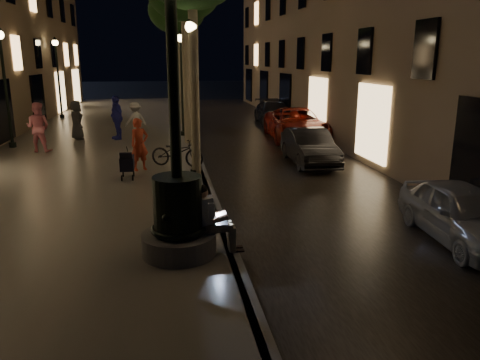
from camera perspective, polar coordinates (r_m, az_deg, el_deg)
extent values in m
plane|color=black|center=(21.63, -5.96, 4.53)|extent=(120.00, 120.00, 0.00)
cube|color=black|center=(22.00, 1.89, 4.80)|extent=(6.00, 45.00, 0.02)
cube|color=slate|center=(21.76, -16.56, 4.33)|extent=(8.00, 45.00, 0.20)
cube|color=#59595B|center=(21.61, -5.97, 4.79)|extent=(0.25, 45.00, 0.20)
cylinder|color=#59595B|center=(8.93, -7.43, -7.67)|extent=(1.40, 1.40, 0.40)
cylinder|color=black|center=(8.68, -7.59, -3.09)|extent=(0.90, 0.90, 1.10)
torus|color=black|center=(8.82, -7.49, -5.87)|extent=(1.04, 1.04, 0.10)
torus|color=black|center=(8.56, -7.68, -0.54)|extent=(0.89, 0.89, 0.09)
cylinder|color=black|center=(8.28, -8.10, 11.23)|extent=(0.20, 0.20, 3.20)
cube|color=tan|center=(8.85, -3.91, -5.78)|extent=(0.35, 0.23, 0.18)
cube|color=white|center=(8.74, -4.34, -3.76)|extent=(0.44, 0.25, 0.55)
sphere|color=tan|center=(8.63, -4.58, -1.49)|extent=(0.21, 0.21, 0.21)
sphere|color=black|center=(8.62, -4.65, -1.25)|extent=(0.21, 0.21, 0.21)
cube|color=tan|center=(8.80, -2.33, -5.90)|extent=(0.45, 0.13, 0.14)
cube|color=tan|center=(8.96, -2.47, -5.51)|extent=(0.45, 0.13, 0.14)
cube|color=tan|center=(8.91, -0.93, -7.30)|extent=(0.13, 0.12, 0.49)
cube|color=tan|center=(9.07, -1.10, -6.89)|extent=(0.13, 0.12, 0.49)
cube|color=black|center=(9.01, -0.31, -8.61)|extent=(0.25, 0.10, 0.03)
cube|color=black|center=(9.17, -0.48, -8.18)|extent=(0.25, 0.10, 0.03)
cube|color=black|center=(8.85, -2.28, -5.22)|extent=(0.23, 0.32, 0.02)
cube|color=black|center=(8.80, -3.30, -4.62)|extent=(0.08, 0.32, 0.21)
cube|color=#ACC7F6|center=(8.80, -3.21, -4.61)|extent=(0.06, 0.29, 0.18)
cylinder|color=#6B604C|center=(14.34, -5.55, 10.29)|extent=(0.28, 0.28, 5.00)
cylinder|color=#6B604C|center=(20.32, -6.57, 11.67)|extent=(0.28, 0.28, 5.10)
cylinder|color=#6B604C|center=(26.31, -7.45, 12.09)|extent=(0.28, 0.28, 4.90)
ellipsoid|color=black|center=(26.39, -7.72, 19.81)|extent=(3.00, 3.00, 2.40)
cylinder|color=#6B604C|center=(32.30, -7.70, 12.80)|extent=(0.28, 0.28, 5.20)
ellipsoid|color=black|center=(32.40, -7.93, 19.35)|extent=(3.00, 3.00, 2.40)
cylinder|color=black|center=(14.71, -5.52, 0.93)|extent=(0.28, 0.28, 0.20)
cylinder|color=black|center=(14.36, -5.72, 9.09)|extent=(0.12, 0.12, 4.40)
sphere|color=#FFD88C|center=(14.32, -5.96, 18.09)|extent=(0.36, 0.36, 0.36)
cone|color=black|center=(14.34, -5.99, 19.08)|extent=(0.30, 0.30, 0.22)
cylinder|color=black|center=(22.55, -6.90, 5.69)|extent=(0.28, 0.28, 0.20)
cylinder|color=black|center=(22.33, -7.06, 11.02)|extent=(0.12, 0.12, 4.40)
sphere|color=#FFD88C|center=(22.30, -7.25, 16.80)|extent=(0.36, 0.36, 0.36)
cone|color=black|center=(22.31, -7.27, 17.44)|extent=(0.30, 0.30, 0.22)
cylinder|color=black|center=(30.48, -7.57, 7.99)|extent=(0.28, 0.28, 0.20)
cylinder|color=black|center=(30.31, -7.71, 11.93)|extent=(0.12, 0.12, 4.40)
sphere|color=#FFD88C|center=(30.29, -7.86, 16.18)|extent=(0.36, 0.36, 0.36)
cone|color=black|center=(30.30, -7.87, 16.66)|extent=(0.30, 0.30, 0.22)
cylinder|color=black|center=(38.43, -7.97, 9.33)|extent=(0.28, 0.28, 0.20)
cylinder|color=black|center=(38.30, -8.08, 12.46)|extent=(0.12, 0.12, 4.40)
sphere|color=#FFD88C|center=(38.29, -8.21, 15.83)|extent=(0.36, 0.36, 0.36)
cone|color=black|center=(38.29, -8.22, 16.20)|extent=(0.30, 0.30, 0.22)
cylinder|color=black|center=(21.48, -25.96, 3.87)|extent=(0.28, 0.28, 0.20)
cylinder|color=black|center=(21.24, -26.60, 9.43)|extent=(0.12, 0.12, 4.40)
cylinder|color=black|center=(31.09, -20.86, 7.29)|extent=(0.28, 0.28, 0.20)
cylinder|color=black|center=(30.93, -21.22, 11.14)|extent=(0.12, 0.12, 4.40)
sphere|color=#FFD88C|center=(30.91, -21.62, 15.30)|extent=(0.36, 0.36, 0.36)
cone|color=black|center=(30.92, -21.66, 15.76)|extent=(0.30, 0.30, 0.22)
cube|color=black|center=(14.57, -13.60, 2.02)|extent=(0.40, 0.67, 0.40)
cube|color=black|center=(14.21, -13.75, 2.80)|extent=(0.36, 0.15, 0.26)
cylinder|color=black|center=(14.42, -14.21, 0.21)|extent=(0.04, 0.18, 0.18)
cylinder|color=black|center=(14.39, -12.94, 0.26)|extent=(0.04, 0.18, 0.18)
cylinder|color=black|center=(14.94, -14.05, 0.72)|extent=(0.04, 0.18, 0.18)
cylinder|color=black|center=(14.91, -12.82, 0.77)|extent=(0.04, 0.18, 0.18)
cylinder|color=black|center=(14.85, -13.58, 3.66)|extent=(0.03, 0.40, 0.25)
imported|color=#A3A7AA|center=(10.88, 25.48, -3.68)|extent=(1.69, 3.72, 1.24)
imported|color=black|center=(17.25, 8.45, 4.02)|extent=(1.48, 3.91, 1.28)
imported|color=maroon|center=(22.39, 6.85, 6.77)|extent=(2.86, 5.52, 1.49)
imported|color=#2F2E34|center=(27.79, 4.16, 8.22)|extent=(2.14, 4.76, 1.35)
imported|color=#AA3622|center=(15.56, -12.15, 4.25)|extent=(0.74, 0.66, 1.71)
imported|color=#D3707E|center=(19.91, -23.39, 5.93)|extent=(1.08, 0.93, 1.93)
imported|color=silver|center=(22.37, -12.61, 7.19)|extent=(1.20, 1.03, 1.61)
imported|color=#292C99|center=(21.91, -14.81, 7.38)|extent=(0.95, 1.24, 1.96)
imported|color=#2F3034|center=(22.37, -19.29, 6.90)|extent=(0.85, 1.00, 1.74)
imported|color=black|center=(15.94, -7.67, 3.37)|extent=(1.96, 1.36, 0.98)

